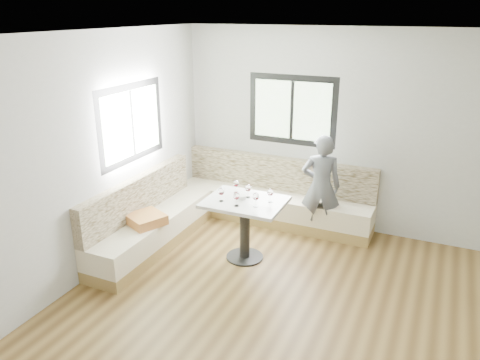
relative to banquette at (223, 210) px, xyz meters
name	(u,v)px	position (x,y,z in m)	size (l,w,h in m)	color
room	(293,192)	(1.51, -1.55, 1.08)	(5.01, 5.01, 2.81)	brown
banquette	(223,210)	(0.00, 0.00, 0.00)	(2.90, 2.80, 0.95)	olive
table	(245,215)	(0.60, -0.57, 0.26)	(0.97, 0.76, 0.79)	black
person	(321,187)	(1.28, 0.45, 0.40)	(0.53, 0.35, 1.46)	#52555A
olive_ramekin	(242,197)	(0.54, -0.54, 0.48)	(0.11, 0.11, 0.04)	white
wine_glass_a	(221,192)	(0.34, -0.71, 0.58)	(0.08, 0.08, 0.17)	white
wine_glass_b	(236,196)	(0.57, -0.76, 0.58)	(0.08, 0.08, 0.17)	white
wine_glass_c	(256,197)	(0.79, -0.68, 0.58)	(0.08, 0.08, 0.17)	white
wine_glass_d	(248,188)	(0.59, -0.46, 0.58)	(0.08, 0.08, 0.17)	white
wine_glass_e	(270,193)	(0.89, -0.48, 0.58)	(0.08, 0.08, 0.17)	white
wine_glass_f	(236,184)	(0.39, -0.38, 0.58)	(0.08, 0.08, 0.17)	white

